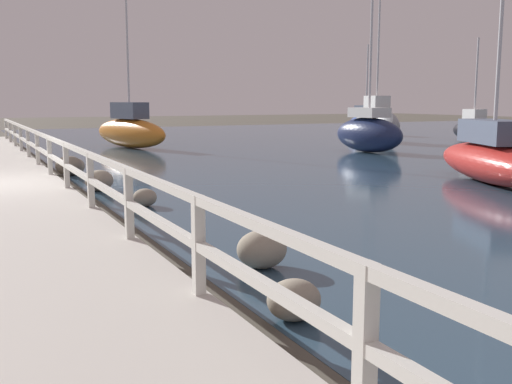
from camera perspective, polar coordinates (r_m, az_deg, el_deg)
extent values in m
cube|color=silver|center=(3.33, 10.36, -14.23)|extent=(0.10, 0.10, 0.91)
cube|color=silver|center=(5.44, -5.50, -5.07)|extent=(0.10, 0.10, 0.91)
cube|color=silver|center=(7.77, -12.02, -1.04)|extent=(0.10, 0.10, 0.91)
cube|color=silver|center=(10.18, -15.48, 1.12)|extent=(0.10, 0.10, 0.91)
cube|color=silver|center=(12.62, -17.62, 2.44)|extent=(0.10, 0.10, 0.91)
cube|color=silver|center=(15.08, -19.06, 3.33)|extent=(0.10, 0.10, 0.91)
cube|color=silver|center=(17.55, -20.10, 3.98)|extent=(0.10, 0.10, 0.91)
cube|color=silver|center=(20.03, -20.88, 4.46)|extent=(0.10, 0.10, 0.91)
cube|color=silver|center=(22.50, -21.49, 4.83)|extent=(0.10, 0.10, 0.91)
cube|color=silver|center=(24.98, -21.98, 5.13)|extent=(0.10, 0.10, 0.91)
cube|color=silver|center=(27.47, -22.39, 5.38)|extent=(0.10, 0.10, 0.91)
cube|color=silver|center=(29.95, -22.72, 5.58)|extent=(0.10, 0.10, 0.91)
cube|color=silver|center=(13.82, -18.49, 4.65)|extent=(0.09, 32.50, 0.08)
cube|color=silver|center=(13.85, -18.40, 2.93)|extent=(0.09, 32.50, 0.08)
ellipsoid|color=gray|center=(13.59, -14.70, 1.08)|extent=(0.61, 0.55, 0.46)
ellipsoid|color=slate|center=(16.59, -17.40, 2.41)|extent=(0.70, 0.63, 0.52)
ellipsoid|color=gray|center=(5.50, 3.63, -10.21)|extent=(0.51, 0.45, 0.38)
ellipsoid|color=gray|center=(16.69, -17.04, 2.36)|extent=(0.62, 0.56, 0.46)
ellipsoid|color=gray|center=(11.38, -10.55, -0.53)|extent=(0.45, 0.41, 0.34)
ellipsoid|color=gray|center=(7.11, 0.56, -5.48)|extent=(0.61, 0.55, 0.46)
ellipsoid|color=black|center=(30.93, 20.01, 5.49)|extent=(1.50, 3.18, 1.00)
cube|color=silver|center=(30.91, 20.09, 6.92)|extent=(0.85, 1.10, 0.55)
cylinder|color=silver|center=(30.92, 20.25, 10.03)|extent=(0.09, 0.09, 3.91)
ellipsoid|color=#2D4C9E|center=(35.50, 10.42, 6.31)|extent=(1.15, 3.19, 1.12)
cube|color=#4C566B|center=(35.48, 10.46, 7.66)|extent=(0.79, 1.35, 0.56)
cylinder|color=silver|center=(35.49, 10.54, 10.44)|extent=(0.09, 0.09, 3.99)
ellipsoid|color=#192347|center=(23.30, 10.67, 5.37)|extent=(1.55, 3.55, 1.32)
cube|color=silver|center=(23.27, 10.73, 7.45)|extent=(1.03, 1.49, 0.37)
cylinder|color=silver|center=(23.38, 10.93, 14.32)|extent=(0.09, 0.09, 5.96)
ellipsoid|color=orange|center=(25.71, -11.91, 5.51)|extent=(2.35, 5.46, 1.21)
cube|color=#4C566B|center=(25.68, -11.97, 7.61)|extent=(1.21, 2.10, 0.68)
cylinder|color=silver|center=(25.77, -12.16, 13.46)|extent=(0.09, 0.09, 5.93)
ellipsoid|color=red|center=(15.43, 21.62, 2.57)|extent=(3.28, 5.45, 0.95)
cube|color=#4C566B|center=(15.38, 21.77, 5.36)|extent=(1.70, 2.38, 0.56)
cylinder|color=silver|center=(15.53, 22.42, 16.47)|extent=(0.09, 0.09, 6.56)
ellipsoid|color=gray|center=(29.25, 11.37, 6.27)|extent=(1.90, 4.32, 1.59)
cube|color=silver|center=(29.22, 11.44, 8.40)|extent=(1.01, 1.39, 0.59)
cylinder|color=silver|center=(29.34, 11.60, 13.73)|extent=(0.09, 0.09, 6.03)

